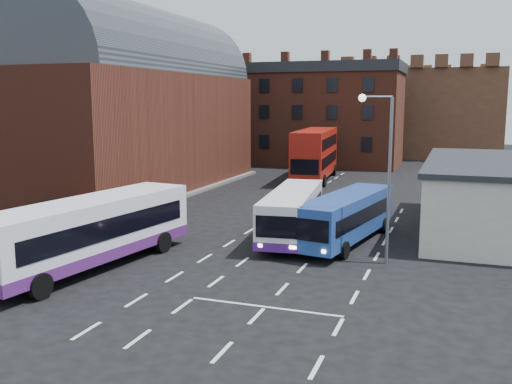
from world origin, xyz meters
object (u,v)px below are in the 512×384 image
(pedestrian_red, at_px, (48,263))
(pedestrian_beige, at_px, (63,258))
(bus_white_inbound, at_px, (292,210))
(bus_blue, at_px, (346,215))
(street_lamp, at_px, (384,163))
(bus_white_outbound, at_px, (90,228))
(bus_red_double, at_px, (315,154))

(pedestrian_red, xyz_separation_m, pedestrian_beige, (-0.31, 1.39, -0.16))
(pedestrian_red, bearing_deg, bus_white_inbound, -149.47)
(bus_blue, xyz_separation_m, street_lamp, (2.34, -3.50, 3.27))
(bus_blue, bearing_deg, bus_white_inbound, 8.01)
(bus_white_outbound, height_order, bus_blue, bus_white_outbound)
(pedestrian_red, distance_m, pedestrian_beige, 1.43)
(bus_white_inbound, relative_size, pedestrian_red, 5.63)
(bus_white_inbound, height_order, bus_blue, bus_white_inbound)
(pedestrian_beige, bearing_deg, street_lamp, -158.18)
(bus_white_inbound, bearing_deg, bus_white_outbound, 43.86)
(pedestrian_red, bearing_deg, pedestrian_beige, -103.44)
(street_lamp, relative_size, pedestrian_red, 4.46)
(street_lamp, bearing_deg, pedestrian_beige, -154.04)
(bus_white_outbound, xyz_separation_m, street_lamp, (12.67, 5.21, 2.94))
(bus_white_outbound, distance_m, street_lamp, 14.01)
(bus_blue, distance_m, street_lamp, 5.33)
(bus_white_inbound, bearing_deg, pedestrian_beige, 45.34)
(bus_white_inbound, xyz_separation_m, bus_red_double, (-4.48, 23.68, 1.04))
(street_lamp, bearing_deg, bus_red_double, 109.98)
(bus_white_outbound, distance_m, bus_red_double, 32.63)
(bus_blue, xyz_separation_m, pedestrian_red, (-10.62, -11.35, -0.67))
(pedestrian_red, bearing_deg, bus_red_double, -121.14)
(street_lamp, height_order, pedestrian_beige, street_lamp)
(bus_white_outbound, xyz_separation_m, bus_blue, (10.33, 8.71, -0.33))
(bus_white_outbound, distance_m, bus_blue, 13.52)
(bus_red_double, height_order, street_lamp, street_lamp)
(bus_white_outbound, relative_size, pedestrian_beige, 8.12)
(street_lamp, distance_m, pedestrian_beige, 15.32)
(bus_white_outbound, xyz_separation_m, pedestrian_beige, (-0.60, -1.25, -1.16))
(bus_red_double, bearing_deg, bus_white_outbound, 79.83)
(bus_white_inbound, xyz_separation_m, street_lamp, (5.44, -3.61, 3.25))
(bus_blue, height_order, street_lamp, street_lamp)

